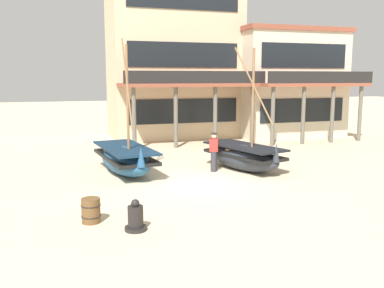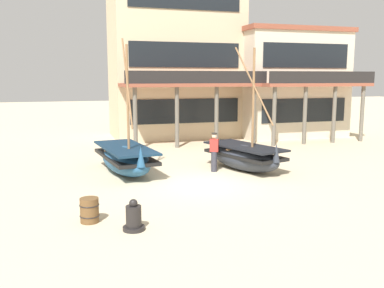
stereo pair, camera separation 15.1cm
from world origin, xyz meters
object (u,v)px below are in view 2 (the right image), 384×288
object	(u,v)px
fisherman_by_hull	(214,153)
harbor_building_main	(175,57)
capstan_winch	(134,218)
harbor_building_annex	(284,83)
fishing_boat_near_left	(126,158)
fishing_boat_centre_large	(245,156)
wooden_barrel	(89,210)

from	to	relation	value
fisherman_by_hull	harbor_building_main	bearing A→B (deg)	83.21
harbor_building_main	capstan_winch	bearing A→B (deg)	-108.52
harbor_building_annex	capstan_winch	bearing A→B (deg)	-129.70
capstan_winch	fishing_boat_near_left	bearing A→B (deg)	83.21
fishing_boat_centre_large	wooden_barrel	size ratio (longest dim) A/B	7.60
capstan_winch	harbor_building_main	world-z (taller)	harbor_building_main
fisherman_by_hull	wooden_barrel	size ratio (longest dim) A/B	2.41
fisherman_by_hull	capstan_winch	bearing A→B (deg)	-126.60
fisherman_by_hull	harbor_building_annex	xyz separation A→B (m)	(8.88, 10.05, 2.80)
fishing_boat_near_left	fishing_boat_centre_large	size ratio (longest dim) A/B	1.05
fisherman_by_hull	harbor_building_annex	bearing A→B (deg)	48.55
fishing_boat_near_left	fishing_boat_centre_large	xyz separation A→B (m)	(5.07, -0.94, -0.02)
harbor_building_main	harbor_building_annex	size ratio (longest dim) A/B	1.37
fishing_boat_centre_large	fisherman_by_hull	size ratio (longest dim) A/B	3.16
fishing_boat_centre_large	harbor_building_main	bearing A→B (deg)	90.10
fishing_boat_centre_large	harbor_building_main	distance (m)	12.49
fisherman_by_hull	capstan_winch	world-z (taller)	fisherman_by_hull
fishing_boat_centre_large	harbor_building_main	xyz separation A→B (m)	(-0.02, 11.56, 4.75)
fishing_boat_near_left	wooden_barrel	distance (m)	6.23
fishing_boat_centre_large	harbor_building_main	size ratio (longest dim) A/B	0.49
fishing_boat_centre_large	fisherman_by_hull	xyz separation A→B (m)	(-1.38, 0.10, 0.22)
fishing_boat_near_left	fishing_boat_centre_large	bearing A→B (deg)	-10.53
capstan_winch	harbor_building_annex	bearing A→B (deg)	50.30
fishing_boat_near_left	fishing_boat_centre_large	world-z (taller)	fishing_boat_near_left
fishing_boat_near_left	harbor_building_annex	xyz separation A→B (m)	(12.56, 9.21, 3.00)
fishing_boat_near_left	capstan_winch	distance (m)	6.96
fishing_boat_near_left	harbor_building_main	size ratio (longest dim) A/B	0.52
fishing_boat_near_left	wooden_barrel	size ratio (longest dim) A/B	8.00
wooden_barrel	harbor_building_annex	xyz separation A→B (m)	(14.46, 15.14, 3.29)
harbor_building_main	fishing_boat_centre_large	bearing A→B (deg)	-89.90
harbor_building_annex	fishing_boat_centre_large	bearing A→B (deg)	-126.42
capstan_winch	wooden_barrel	size ratio (longest dim) A/B	1.22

